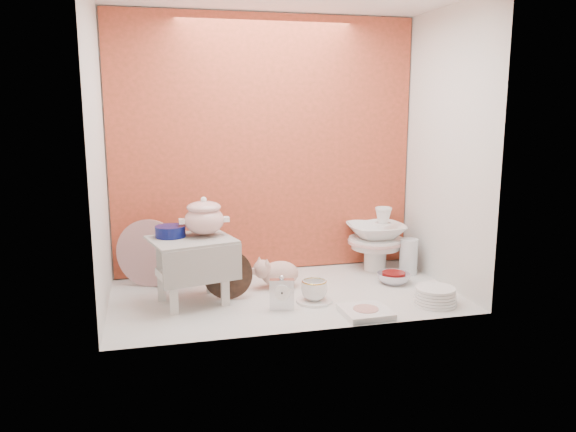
% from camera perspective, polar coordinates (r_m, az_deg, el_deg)
% --- Properties ---
extents(ground, '(1.80, 1.80, 0.00)m').
position_cam_1_polar(ground, '(3.02, -0.28, -7.92)').
color(ground, silver).
rests_on(ground, ground).
extents(niche_shell, '(1.86, 1.03, 1.53)m').
position_cam_1_polar(niche_shell, '(3.03, -1.11, 10.05)').
color(niche_shell, '#CA4832').
rests_on(niche_shell, ground).
extents(step_stool, '(0.46, 0.42, 0.33)m').
position_cam_1_polar(step_stool, '(2.90, -9.59, -5.44)').
color(step_stool, silver).
rests_on(step_stool, ground).
extents(soup_tureen, '(0.32, 0.32, 0.20)m').
position_cam_1_polar(soup_tureen, '(2.89, -8.43, -0.02)').
color(soup_tureen, white).
rests_on(soup_tureen, step_stool).
extents(cobalt_bowl, '(0.15, 0.15, 0.06)m').
position_cam_1_polar(cobalt_bowl, '(2.91, -11.74, -1.53)').
color(cobalt_bowl, '#0A1150').
rests_on(cobalt_bowl, step_stool).
extents(floral_platter, '(0.36, 0.18, 0.37)m').
position_cam_1_polar(floral_platter, '(3.21, -13.79, -3.64)').
color(floral_platter, beige).
rests_on(floral_platter, ground).
extents(blue_white_vase, '(0.23, 0.23, 0.23)m').
position_cam_1_polar(blue_white_vase, '(3.27, -11.74, -4.59)').
color(blue_white_vase, silver).
rests_on(blue_white_vase, ground).
extents(lacquer_tray, '(0.26, 0.12, 0.25)m').
position_cam_1_polar(lacquer_tray, '(2.96, -6.07, -5.84)').
color(lacquer_tray, black).
rests_on(lacquer_tray, ground).
extents(mantel_clock, '(0.12, 0.06, 0.17)m').
position_cam_1_polar(mantel_clock, '(2.79, -0.63, -7.70)').
color(mantel_clock, silver).
rests_on(mantel_clock, ground).
extents(plush_pig, '(0.31, 0.26, 0.16)m').
position_cam_1_polar(plush_pig, '(3.12, -0.82, -5.79)').
color(plush_pig, tan).
rests_on(plush_pig, ground).
extents(teacup_saucer, '(0.23, 0.23, 0.01)m').
position_cam_1_polar(teacup_saucer, '(2.92, 2.63, -8.52)').
color(teacup_saucer, white).
rests_on(teacup_saucer, ground).
extents(gold_rim_teacup, '(0.14, 0.14, 0.10)m').
position_cam_1_polar(gold_rim_teacup, '(2.90, 2.64, -7.42)').
color(gold_rim_teacup, white).
rests_on(gold_rim_teacup, teacup_saucer).
extents(lattice_dish, '(0.23, 0.23, 0.03)m').
position_cam_1_polar(lattice_dish, '(2.77, 7.82, -9.55)').
color(lattice_dish, white).
rests_on(lattice_dish, ground).
extents(dinner_plate_stack, '(0.27, 0.27, 0.09)m').
position_cam_1_polar(dinner_plate_stack, '(2.97, 14.56, -7.77)').
color(dinner_plate_stack, white).
rests_on(dinner_plate_stack, ground).
extents(crystal_bowl, '(0.24, 0.24, 0.06)m').
position_cam_1_polar(crystal_bowl, '(3.26, 10.56, -6.16)').
color(crystal_bowl, silver).
rests_on(crystal_bowl, ground).
extents(clear_glass_vase, '(0.12, 0.12, 0.21)m').
position_cam_1_polar(clear_glass_vase, '(3.43, 12.01, -4.01)').
color(clear_glass_vase, silver).
rests_on(clear_glass_vase, ground).
extents(porcelain_tower, '(0.34, 0.34, 0.39)m').
position_cam_1_polar(porcelain_tower, '(3.46, 8.80, -2.28)').
color(porcelain_tower, white).
rests_on(porcelain_tower, ground).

